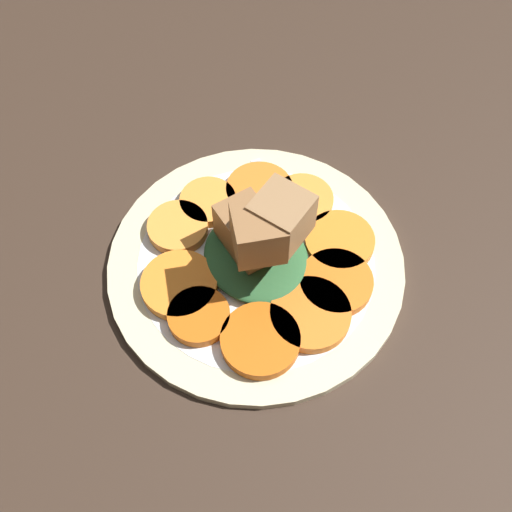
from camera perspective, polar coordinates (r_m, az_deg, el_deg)
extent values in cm
cube|color=#38281E|center=(65.85, 0.00, -1.42)|extent=(120.00, 120.00, 2.00)
cylinder|color=beige|center=(64.56, 0.00, -0.75)|extent=(29.73, 29.73, 1.00)
cylinder|color=white|center=(64.51, 0.00, -0.73)|extent=(23.79, 23.79, 1.00)
cylinder|color=#F99438|center=(67.54, -4.53, 4.68)|extent=(5.92, 5.92, 1.15)
cylinder|color=#F99539|center=(66.06, -6.97, 2.54)|extent=(6.20, 6.20, 1.15)
cylinder|color=orange|center=(62.47, -6.85, -2.56)|extent=(7.41, 7.41, 1.15)
cylinder|color=#D66114|center=(60.68, -5.10, -5.36)|extent=(5.92, 5.92, 1.15)
cylinder|color=#D56013|center=(59.39, 0.39, -7.50)|extent=(7.42, 7.42, 1.15)
cylinder|color=orange|center=(60.76, 4.85, -5.17)|extent=(7.68, 7.68, 1.15)
cylinder|color=orange|center=(62.64, 7.13, -2.34)|extent=(7.16, 7.16, 1.15)
cylinder|color=orange|center=(65.17, 7.43, 1.30)|extent=(7.04, 7.04, 1.15)
cylinder|color=orange|center=(67.73, 4.16, 4.93)|extent=(6.46, 6.46, 1.15)
cylinder|color=orange|center=(68.34, 0.31, 5.82)|extent=(7.11, 7.11, 1.15)
ellipsoid|color=#2D6033|center=(63.27, 0.00, -0.05)|extent=(11.06, 9.96, 1.80)
cube|color=olive|center=(61.96, 0.25, 2.41)|extent=(4.04, 4.04, 3.32)
cube|color=olive|center=(60.63, 0.26, 1.05)|extent=(4.37, 4.37, 3.94)
cube|color=olive|center=(61.59, -1.21, 2.73)|extent=(4.65, 4.65, 4.35)
cube|color=olive|center=(55.66, 0.23, 2.06)|extent=(5.92, 5.92, 4.45)
cube|color=#9E754C|center=(56.42, 2.27, 3.47)|extent=(5.85, 5.85, 4.58)
cube|color=silver|center=(68.13, 1.74, 5.03)|extent=(11.57, 3.91, 0.40)
cube|color=silver|center=(64.80, 3.97, 0.72)|extent=(1.93, 2.59, 0.40)
cube|color=silver|center=(63.71, 5.88, -1.12)|extent=(4.53, 1.42, 0.40)
cube|color=silver|center=(63.52, 5.34, -1.31)|extent=(4.53, 1.42, 0.40)
cube|color=silver|center=(63.34, 4.79, -1.50)|extent=(4.53, 1.42, 0.40)
cube|color=silver|center=(63.17, 4.24, -1.70)|extent=(4.53, 1.42, 0.40)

